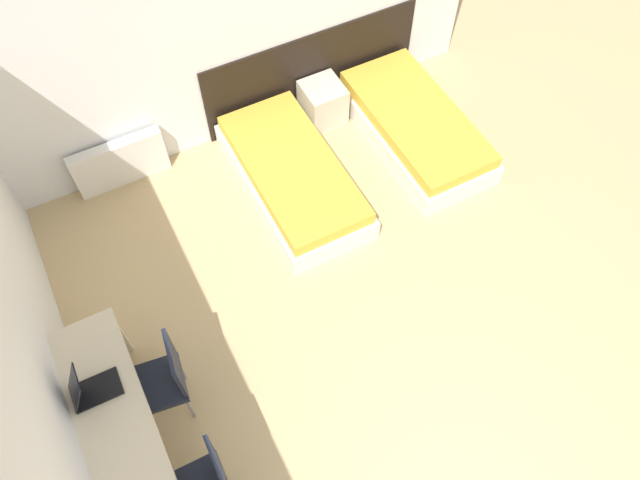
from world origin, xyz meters
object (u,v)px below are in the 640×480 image
bed_near_door (415,126)px  nightstand (323,102)px  chair_near_laptop (164,378)px  bed_near_window (293,176)px  laptop (89,389)px

bed_near_door → nightstand: (-0.73, 0.73, 0.04)m
chair_near_laptop → bed_near_door: bearing=33.4°
bed_near_window → bed_near_door: 1.45m
bed_near_door → chair_near_laptop: 3.67m
nightstand → laptop: (-3.07, -2.25, 0.60)m
bed_near_window → bed_near_door: same height
laptop → nightstand: bearing=37.6°
nightstand → laptop: laptop is taller
nightstand → laptop: size_ratio=1.27×
bed_near_window → chair_near_laptop: bearing=-139.9°
nightstand → laptop: bearing=-143.7°
nightstand → chair_near_laptop: chair_near_laptop is taller
chair_near_laptop → laptop: laptop is taller
bed_near_door → laptop: size_ratio=5.30×
bed_near_window → nightstand: bearing=45.3°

